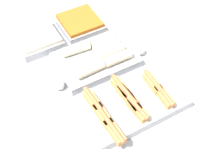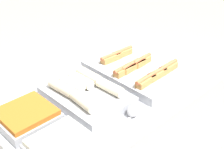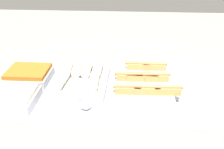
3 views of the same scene
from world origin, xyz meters
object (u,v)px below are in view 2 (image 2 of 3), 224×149
object	(u,v)px
tray_wraps	(85,93)
tray_side_front	(63,147)
tray_hotdogs	(134,71)
serving_spoon_far	(65,74)
tray_side_back	(27,117)
serving_spoon_near	(131,113)

from	to	relation	value
tray_wraps	tray_side_front	size ratio (longest dim) A/B	1.74
tray_side_front	tray_hotdogs	bearing A→B (deg)	18.39
serving_spoon_far	tray_side_front	bearing A→B (deg)	-127.66
tray_hotdogs	serving_spoon_far	xyz separation A→B (m)	(-0.30, 0.26, -0.01)
tray_wraps	tray_side_front	bearing A→B (deg)	-143.35
tray_wraps	serving_spoon_far	xyz separation A→B (m)	(0.06, 0.25, -0.01)
tray_side_back	serving_spoon_far	world-z (taller)	tray_side_back
serving_spoon_far	serving_spoon_near	bearing A→B (deg)	-89.43
tray_wraps	serving_spoon_near	xyz separation A→B (m)	(0.06, -0.27, -0.01)
tray_wraps	serving_spoon_near	world-z (taller)	tray_wraps
serving_spoon_near	serving_spoon_far	distance (m)	0.51
tray_hotdogs	serving_spoon_far	size ratio (longest dim) A/B	2.60
tray_hotdogs	tray_side_back	size ratio (longest dim) A/B	2.19
tray_hotdogs	serving_spoon_near	bearing A→B (deg)	-139.42
tray_hotdogs	tray_wraps	size ratio (longest dim) A/B	1.26
tray_hotdogs	tray_side_front	size ratio (longest dim) A/B	2.19
tray_side_front	tray_side_back	distance (m)	0.28
tray_hotdogs	serving_spoon_far	distance (m)	0.40
tray_hotdogs	tray_wraps	world-z (taller)	tray_wraps
tray_side_front	serving_spoon_far	xyz separation A→B (m)	(0.38, 0.49, -0.01)
tray_hotdogs	tray_side_front	xyz separation A→B (m)	(-0.68, -0.22, -0.00)
tray_side_back	serving_spoon_far	size ratio (longest dim) A/B	1.19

